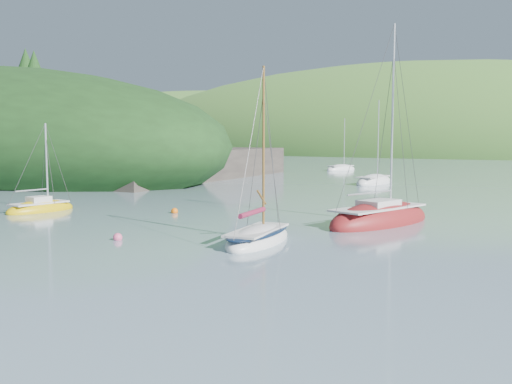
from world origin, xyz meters
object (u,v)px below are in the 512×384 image
Objects in this scene: daysailer_white at (258,238)px; sloop_red at (380,220)px; sailboat_yellow at (40,209)px; distant_sloop_a at (374,182)px; distant_sloop_c at (341,169)px.

daysailer_white is 0.72× the size of sloop_red.
sailboat_yellow is at bearing -146.90° from sloop_red.
sloop_red is at bearing -64.11° from distant_sloop_a.
sailboat_yellow is 55.18m from distant_sloop_c.
daysailer_white is 60.68m from distant_sloop_c.
distant_sloop_a is (-12.34, 26.24, -0.06)m from sloop_red.
distant_sloop_a is (8.62, 34.55, 0.01)m from sailboat_yellow.
sloop_red reaches higher than distant_sloop_c.
distant_sloop_a reaches higher than distant_sloop_c.
distant_sloop_a is 25.03m from distant_sloop_c.
sloop_red is 22.54m from sailboat_yellow.
sloop_red is (2.28, 8.89, 0.02)m from daysailer_white.
sloop_red is at bearing -48.24° from distant_sloop_c.
sloop_red is 1.46× the size of distant_sloop_c.
daysailer_white is 36.53m from distant_sloop_a.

